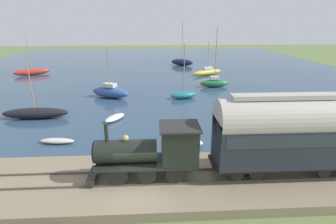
{
  "coord_description": "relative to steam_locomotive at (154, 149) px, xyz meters",
  "views": [
    {
      "loc": [
        -11.76,
        -0.96,
        9.0
      ],
      "look_at": [
        8.57,
        -2.12,
        2.01
      ],
      "focal_mm": 28.0,
      "sensor_mm": 36.0,
      "label": 1
    }
  ],
  "objects": [
    {
      "name": "rail_embankment",
      "position": [
        -0.0,
        0.91,
        -2.1
      ],
      "size": [
        5.88,
        56.0,
        0.67
      ],
      "color": "#84755B",
      "rests_on": "ground"
    },
    {
      "name": "harbor_water",
      "position": [
        43.24,
        0.91,
        -2.37
      ],
      "size": [
        80.0,
        80.0,
        0.01
      ],
      "color": "#2D4760",
      "rests_on": "ground"
    },
    {
      "name": "rowboat_far_out",
      "position": [
        6.13,
        7.57,
        -2.17
      ],
      "size": [
        0.97,
        2.75,
        0.4
      ],
      "rotation": [
        0.0,
        0.0,
        -0.09
      ],
      "color": "beige",
      "rests_on": "harbor_water"
    },
    {
      "name": "sailboat_black",
      "position": [
        12.05,
        11.61,
        -1.82
      ],
      "size": [
        1.57,
        6.36,
        5.22
      ],
      "rotation": [
        0.0,
        0.0,
        0.01
      ],
      "color": "black",
      "rests_on": "harbor_water"
    },
    {
      "name": "sailboat_yellow",
      "position": [
        33.16,
        -9.77,
        -1.78
      ],
      "size": [
        3.94,
        6.05,
        5.89
      ],
      "rotation": [
        0.0,
        0.0,
        0.48
      ],
      "color": "gold",
      "rests_on": "harbor_water"
    },
    {
      "name": "sailboat_navy",
      "position": [
        44.47,
        -6.4,
        -1.61
      ],
      "size": [
        3.94,
        5.22,
        9.1
      ],
      "rotation": [
        0.0,
        0.0,
        -0.53
      ],
      "color": "#192347",
      "rests_on": "harbor_water"
    },
    {
      "name": "sailboat_red",
      "position": [
        34.98,
        21.64,
        -1.75
      ],
      "size": [
        3.86,
        5.81,
        7.16
      ],
      "rotation": [
        0.0,
        0.0,
        0.49
      ],
      "color": "#B72D23",
      "rests_on": "harbor_water"
    },
    {
      "name": "steam_locomotive",
      "position": [
        0.0,
        0.0,
        0.0
      ],
      "size": [
        2.0,
        6.15,
        3.3
      ],
      "color": "black",
      "rests_on": "rail_embankment"
    },
    {
      "name": "sailboat_blue",
      "position": [
        19.24,
        5.39,
        -1.62
      ],
      "size": [
        3.58,
        5.29,
        6.28
      ],
      "rotation": [
        0.0,
        0.0,
        -0.43
      ],
      "color": "#335199",
      "rests_on": "harbor_water"
    },
    {
      "name": "ground_plane",
      "position": [
        -1.22,
        0.91,
        -2.38
      ],
      "size": [
        200.0,
        200.0,
        0.0
      ],
      "primitive_type": "plane",
      "color": "#607542"
    },
    {
      "name": "sailboat_teal",
      "position": [
        18.33,
        -3.78,
        -1.87
      ],
      "size": [
        2.21,
        3.6,
        6.64
      ],
      "rotation": [
        0.0,
        0.0,
        0.28
      ],
      "color": "#1E707A",
      "rests_on": "harbor_water"
    },
    {
      "name": "rowboat_near_shore",
      "position": [
        11.11,
        3.76,
        -2.14
      ],
      "size": [
        2.83,
        2.27,
        0.46
      ],
      "rotation": [
        0.0,
        0.0,
        1.04
      ],
      "color": "silver",
      "rests_on": "harbor_water"
    },
    {
      "name": "rowboat_mid_harbor",
      "position": [
        9.58,
        -2.49,
        -2.22
      ],
      "size": [
        1.08,
        2.91,
        0.3
      ],
      "rotation": [
        0.0,
        0.0,
        -0.06
      ],
      "color": "silver",
      "rests_on": "harbor_water"
    },
    {
      "name": "rowboat_off_pier",
      "position": [
        5.31,
        -2.58,
        -2.09
      ],
      "size": [
        1.97,
        2.72,
        0.56
      ],
      "rotation": [
        0.0,
        0.0,
        -0.41
      ],
      "color": "silver",
      "rests_on": "harbor_water"
    },
    {
      "name": "sailboat_green",
      "position": [
        24.15,
        -8.95,
        -1.71
      ],
      "size": [
        1.63,
        4.29,
        8.36
      ],
      "rotation": [
        0.0,
        0.0,
        0.05
      ],
      "color": "#236B42",
      "rests_on": "harbor_water"
    },
    {
      "name": "passenger_coach",
      "position": [
        -0.0,
        -7.6,
        0.91
      ],
      "size": [
        2.34,
        8.64,
        4.74
      ],
      "color": "black",
      "rests_on": "rail_embankment"
    }
  ]
}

